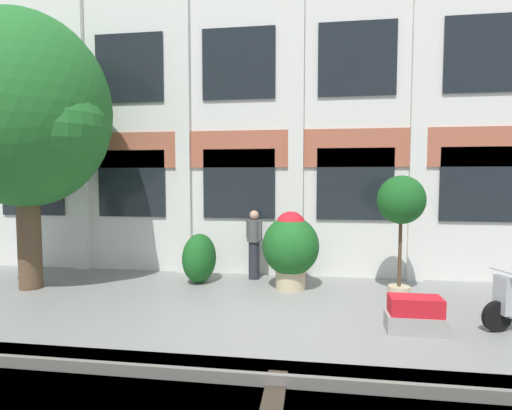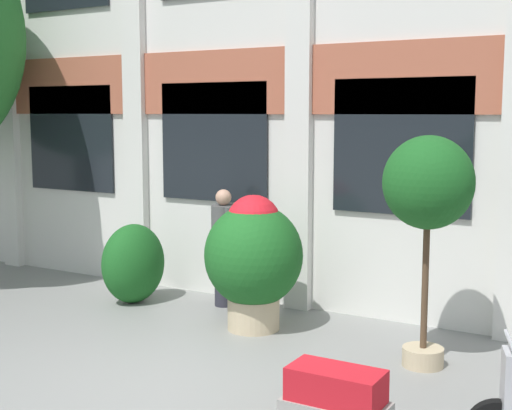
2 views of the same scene
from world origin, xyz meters
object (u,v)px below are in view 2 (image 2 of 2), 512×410
Objects in this scene: potted_plant_tall_urn at (428,191)px; topiary_hedge at (133,263)px; potted_plant_glazed_jar at (254,255)px; potted_plant_square_trough at (336,403)px; resident_by_doorway at (224,244)px.

topiary_hedge is at bearing 174.00° from potted_plant_tall_urn.
potted_plant_tall_urn is 1.46× the size of potted_plant_glazed_jar.
potted_plant_square_trough is 2.52m from potted_plant_tall_urn.
resident_by_doorway is 1.33m from topiary_hedge.
potted_plant_glazed_jar is at bearing 92.30° from resident_by_doorway.
topiary_hedge is at bearing 150.14° from potted_plant_square_trough.
potted_plant_glazed_jar is 1.50× the size of topiary_hedge.
resident_by_doorway is at bearing 141.13° from potted_plant_glazed_jar.
resident_by_doorway is 1.45× the size of topiary_hedge.
potted_plant_square_trough is 4.18m from resident_by_doorway.
potted_plant_glazed_jar is at bearing 174.20° from potted_plant_tall_urn.
potted_plant_square_trough is 0.54× the size of resident_by_doorway.
topiary_hedge is (-4.31, 0.45, -1.31)m from potted_plant_tall_urn.
potted_plant_square_trough is at bearing -29.86° from topiary_hedge.
potted_plant_glazed_jar is (-2.06, 2.16, 0.67)m from potted_plant_square_trough.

